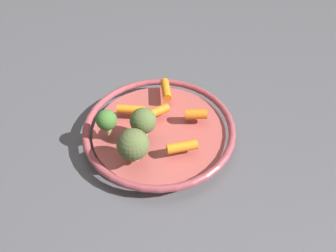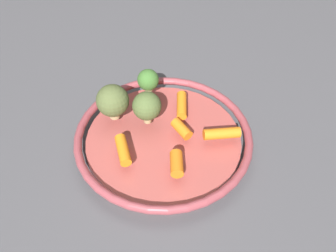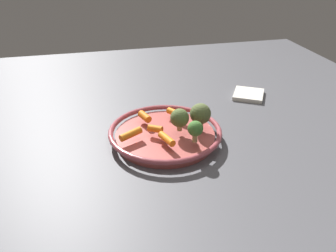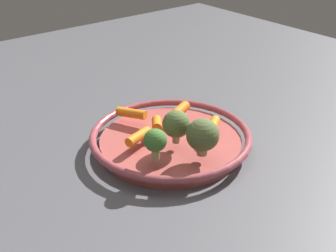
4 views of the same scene
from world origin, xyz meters
name	(u,v)px [view 2 (image 2 of 4)]	position (x,y,z in m)	size (l,w,h in m)	color
ground_plane	(164,146)	(0.00, 0.00, 0.00)	(1.83, 1.83, 0.00)	#4C4C51
serving_bowl	(164,139)	(0.00, 0.00, 0.02)	(0.32, 0.32, 0.04)	#A84C47
baby_carrot_center	(182,129)	(0.01, -0.03, 0.05)	(0.02, 0.02, 0.04)	orange
baby_carrot_back	(123,150)	(-0.07, 0.05, 0.05)	(0.02, 0.02, 0.06)	orange
baby_carrot_near_rim	(177,163)	(-0.07, -0.05, 0.05)	(0.02, 0.02, 0.05)	orange
baby_carrot_left	(222,133)	(0.02, -0.10, 0.05)	(0.02, 0.02, 0.07)	orange
baby_carrot_right	(182,105)	(0.07, -0.01, 0.05)	(0.02, 0.02, 0.06)	orange
broccoli_floret_large	(148,80)	(0.08, 0.06, 0.08)	(0.04, 0.04, 0.06)	tan
broccoli_floret_mid	(113,101)	(0.01, 0.10, 0.08)	(0.06, 0.06, 0.07)	tan
broccoli_floret_edge	(147,106)	(0.02, 0.04, 0.08)	(0.05, 0.05, 0.07)	tan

